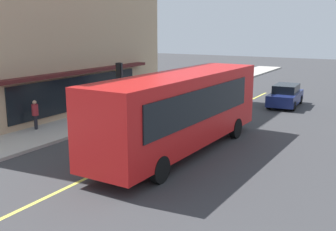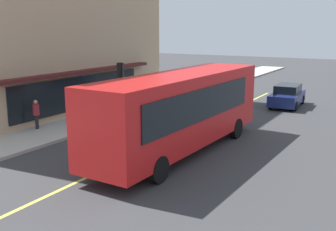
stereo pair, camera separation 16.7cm
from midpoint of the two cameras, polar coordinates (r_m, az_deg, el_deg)
The scene contains 7 objects.
ground at distance 18.99m, azimuth -1.54°, elevation -4.25°, with size 120.00×120.00×0.00m, color #38383A.
sidewalk at distance 22.49m, azimuth -14.31°, elevation -1.81°, with size 80.00×3.09×0.15m, color #B2ADA3.
lane_centre_stripe at distance 18.98m, azimuth -1.54°, elevation -4.24°, with size 36.00×0.16×0.01m, color #D8D14C.
bus at distance 17.52m, azimuth 2.21°, elevation 1.02°, with size 11.20×2.88×3.50m.
traffic_light at distance 24.63m, azimuth -6.46°, elevation 5.52°, with size 0.30×0.52×3.20m.
car_navy at distance 29.45m, azimuth 16.64°, elevation 2.67°, with size 4.39×2.04×1.52m.
pedestrian_by_curb at distance 22.30m, azimuth -17.92°, elevation 0.49°, with size 0.34×0.34×1.55m.
Camera 2 is at (-15.42, -9.66, 5.41)m, focal length 43.16 mm.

